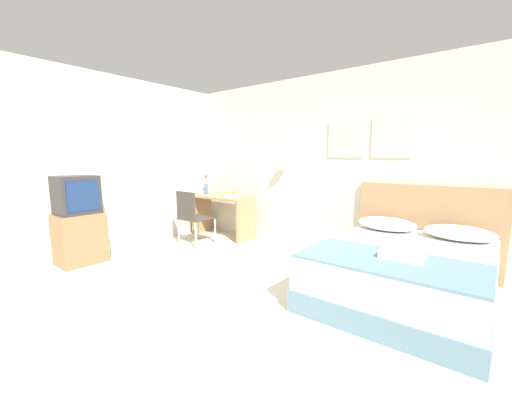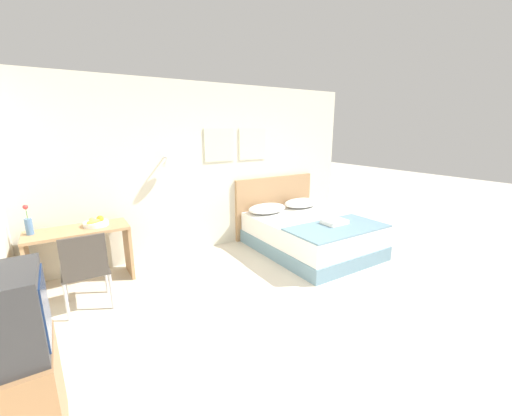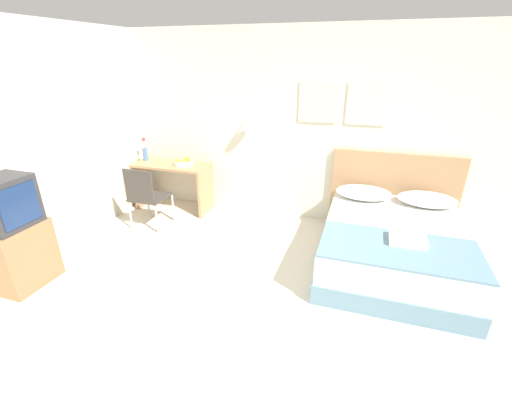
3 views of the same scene
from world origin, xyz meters
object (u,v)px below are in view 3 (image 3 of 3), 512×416
Objects in this scene: throw_blanket at (399,249)px; desk_chair at (145,194)px; headboard at (393,192)px; desk at (172,178)px; pillow_right at (427,199)px; pillow_left at (363,193)px; flower_vase at (145,152)px; bed at (392,246)px; fruit_bowl at (184,162)px; tv_stand at (21,255)px; television at (4,203)px; folded_towel_near_foot at (408,239)px.

throw_blanket is 1.67× the size of desk_chair.
headboard reaches higher than desk.
pillow_right is (0.39, -0.31, 0.07)m from headboard.
headboard reaches higher than pillow_left.
flower_vase is (-3.74, -0.25, 0.33)m from headboard.
pillow_right reaches higher than bed.
pillow_right is 3.43m from fruit_bowl.
throw_blanket is (0.00, -0.57, 0.28)m from bed.
tv_stand reaches higher than throw_blanket.
pillow_left is 2.66m from fruit_bowl.
bed is 3.17m from fruit_bowl.
flower_vase is at bearing -176.11° from headboard.
television is (-0.48, -2.27, 0.42)m from desk.
desk is 2.29× the size of television.
fruit_bowl is (0.22, 0.02, 0.27)m from desk.
desk is (-2.87, -0.01, -0.10)m from pillow_left.
fruit_bowl is 2.40m from television.
bed is 2.77× the size of pillow_left.
headboard is 2.41× the size of tv_stand.
throw_blanket is at bearing 15.04° from tv_stand.
television reaches higher than folded_towel_near_foot.
throw_blanket is at bearing -73.14° from pillow_left.
folded_towel_near_foot is (0.08, -1.44, 0.04)m from headboard.
fruit_bowl is at bearing 179.72° from pillow_right.
flower_vase is at bearing 90.06° from tv_stand.
bed is 1.31× the size of throw_blanket.
pillow_left is at bearing 180.00° from pillow_right.
flower_vase reaches higher than desk.
pillow_right is (0.77, 0.00, 0.00)m from pillow_left.
desk_chair is 0.82m from fruit_bowl.
flower_vase is 0.72× the size of television.
desk_chair is 1.67m from television.
headboard is 4.74× the size of folded_towel_near_foot.
flower_vase reaches higher than throw_blanket.
fruit_bowl is 0.71m from flower_vase.
tv_stand reaches higher than folded_towel_near_foot.
pillow_left is 1.23m from folded_towel_near_foot.
tv_stand reaches higher than bed.
pillow_right reaches higher than tv_stand.
flower_vase is (-3.74, 1.32, 0.33)m from throw_blanket.
fruit_bowl is at bearing 6.13° from desk.
tv_stand is at bearing -151.11° from pillow_right.
desk_chair is (-3.25, 0.54, -0.02)m from throw_blanket.
pillow_right is 2.38× the size of fruit_bowl.
bed is at bearing 90.00° from throw_blanket.
folded_towel_near_foot is at bearing -17.24° from flower_vase.
desk reaches higher than bed.
pillow_left is 4.06m from tv_stand.
pillow_right reaches higher than folded_towel_near_foot.
pillow_right is 1.39× the size of television.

